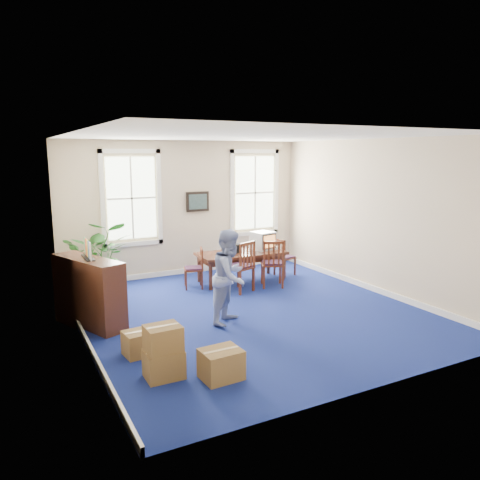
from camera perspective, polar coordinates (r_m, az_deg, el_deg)
name	(u,v)px	position (r m, az deg, el deg)	size (l,w,h in m)	color
floor	(250,312)	(8.81, 1.25, -8.72)	(6.50, 6.50, 0.00)	navy
ceiling	(251,136)	(8.32, 1.34, 12.58)	(6.50, 6.50, 0.00)	white
wall_back	(185,208)	(11.34, -6.68, 3.87)	(6.50, 6.50, 0.00)	beige
wall_front	(382,264)	(5.84, 16.90, -2.84)	(6.50, 6.50, 0.00)	beige
wall_left	(76,241)	(7.46, -19.32, -0.12)	(6.50, 6.50, 0.00)	beige
wall_right	(376,216)	(10.19, 16.24, 2.77)	(6.50, 6.50, 0.00)	beige
baseboard_back	(187,271)	(11.59, -6.46, -3.73)	(6.00, 0.04, 0.12)	white
baseboard_left	(85,337)	(7.88, -18.41, -11.17)	(0.04, 6.50, 0.12)	white
baseboard_right	(371,288)	(10.48, 15.69, -5.61)	(0.04, 6.50, 0.12)	white
window_left	(132,198)	(10.90, -13.09, 4.98)	(1.40, 0.12, 2.20)	white
window_right	(255,193)	(12.10, 1.80, 5.78)	(1.40, 0.12, 2.20)	white
wall_picture	(198,202)	(11.39, -5.19, 4.68)	(0.58, 0.06, 0.48)	black
conference_table	(241,267)	(10.74, 0.17, -3.27)	(2.00, 0.91, 0.68)	#482417
crt_tv	(263,241)	(10.94, 2.80, -0.07)	(0.46, 0.50, 0.42)	#B7B7BC
game_console	(274,248)	(11.08, 4.13, -0.93)	(0.15, 0.19, 0.05)	white
equipment_bag	(232,248)	(10.58, -1.04, -1.04)	(0.39, 0.26, 0.20)	black
chair_near_left	(239,266)	(9.92, -0.09, -3.20)	(0.49, 0.49, 1.10)	maroon
chair_near_right	(272,263)	(10.32, 3.96, -2.81)	(0.47, 0.47, 1.05)	maroon
chair_end_left	(193,268)	(10.23, -5.71, -3.44)	(0.40, 0.40, 0.88)	maroon
chair_end_right	(285,257)	(11.30, 5.49, -2.05)	(0.40, 0.40, 0.90)	maroon
man	(230,276)	(8.06, -1.20, -4.45)	(0.80, 0.62, 1.64)	#8394C9
credenza	(89,290)	(8.41, -17.96, -5.78)	(0.45, 1.56, 1.23)	#482417
brochure_rack	(87,245)	(8.24, -18.11, -0.54)	(0.13, 0.75, 0.33)	#99999E
potted_plant	(100,256)	(10.33, -16.70, -1.84)	(1.38, 1.20, 1.54)	#245A1F
cardboard_boxes	(175,345)	(6.47, -7.97, -12.58)	(1.31, 1.31, 0.75)	olive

